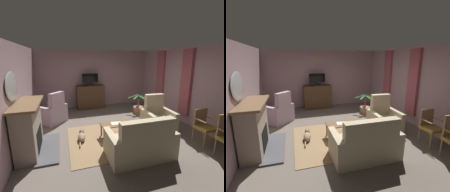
# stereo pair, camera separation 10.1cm
# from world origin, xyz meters

# --- Properties ---
(ground_plane) EXTENTS (5.75, 6.42, 0.04)m
(ground_plane) POSITION_xyz_m (0.00, 0.00, -0.02)
(ground_plane) COLOR #665B51
(wall_back) EXTENTS (5.75, 0.10, 2.63)m
(wall_back) POSITION_xyz_m (0.00, 2.96, 1.31)
(wall_back) COLOR gray
(wall_back) RESTS_ON ground_plane
(wall_left) EXTENTS (0.10, 6.42, 2.63)m
(wall_left) POSITION_xyz_m (-2.63, 0.00, 1.31)
(wall_left) COLOR gray
(wall_left) RESTS_ON ground_plane
(wall_right_with_window) EXTENTS (0.10, 6.42, 2.63)m
(wall_right_with_window) POSITION_xyz_m (2.63, 0.00, 1.31)
(wall_right_with_window) COLOR #A6858B
(wall_right_with_window) RESTS_ON ground_plane
(curtain_panel_near) EXTENTS (0.10, 0.44, 2.21)m
(curtain_panel_near) POSITION_xyz_m (2.52, -0.11, 1.44)
(curtain_panel_near) COLOR #A34C56
(curtain_panel_far) EXTENTS (0.10, 0.44, 2.21)m
(curtain_panel_far) POSITION_xyz_m (2.52, 1.39, 1.44)
(curtain_panel_far) COLOR #A34C56
(rug_central) EXTENTS (2.52, 2.14, 0.01)m
(rug_central) POSITION_xyz_m (-0.17, -0.46, 0.01)
(rug_central) COLOR #8E704C
(rug_central) RESTS_ON ground_plane
(fireplace) EXTENTS (0.90, 1.49, 1.24)m
(fireplace) POSITION_xyz_m (-2.30, -0.48, 0.59)
(fireplace) COLOR #4C4C51
(fireplace) RESTS_ON ground_plane
(wall_mirror_oval) EXTENTS (0.06, 0.89, 0.66)m
(wall_mirror_oval) POSITION_xyz_m (-2.55, -0.48, 1.63)
(wall_mirror_oval) COLOR #B2B7BF
(tv_cabinet) EXTENTS (1.23, 0.52, 1.06)m
(tv_cabinet) POSITION_xyz_m (-0.29, 2.61, 0.51)
(tv_cabinet) COLOR black
(tv_cabinet) RESTS_ON ground_plane
(television) EXTENTS (0.71, 0.20, 0.54)m
(television) POSITION_xyz_m (-0.29, 2.56, 1.35)
(television) COLOR black
(television) RESTS_ON tv_cabinet
(coffee_table) EXTENTS (1.13, 0.52, 0.41)m
(coffee_table) POSITION_xyz_m (0.03, -0.37, 0.36)
(coffee_table) COLOR brown
(coffee_table) RESTS_ON ground_plane
(tv_remote) EXTENTS (0.18, 0.09, 0.02)m
(tv_remote) POSITION_xyz_m (0.28, -0.36, 0.42)
(tv_remote) COLOR black
(tv_remote) RESTS_ON coffee_table
(folded_newspaper) EXTENTS (0.33, 0.26, 0.01)m
(folded_newspaper) POSITION_xyz_m (-0.07, -0.38, 0.41)
(folded_newspaper) COLOR silver
(folded_newspaper) RESTS_ON coffee_table
(sofa_floral) EXTENTS (1.52, 0.86, 1.02)m
(sofa_floral) POSITION_xyz_m (0.13, -1.51, 0.34)
(sofa_floral) COLOR tan
(sofa_floral) RESTS_ON ground_plane
(armchair_beside_cabinet) EXTENTS (0.91, 0.87, 1.11)m
(armchair_beside_cabinet) POSITION_xyz_m (1.34, -0.34, 0.35)
(armchair_beside_cabinet) COLOR tan
(armchair_beside_cabinet) RESTS_ON ground_plane
(armchair_near_window) EXTENTS (1.20, 1.20, 1.11)m
(armchair_near_window) POSITION_xyz_m (-1.91, 1.34, 0.34)
(armchair_near_window) COLOR #AD93A3
(armchair_near_window) RESTS_ON ground_plane
(side_chair_nearest_door) EXTENTS (0.45, 0.46, 0.91)m
(side_chair_nearest_door) POSITION_xyz_m (2.06, -1.40, 0.50)
(side_chair_nearest_door) COLOR olive
(side_chair_nearest_door) RESTS_ON ground_plane
(potted_plant_leafy_by_curtain) EXTENTS (0.77, 0.71, 0.79)m
(potted_plant_leafy_by_curtain) POSITION_xyz_m (1.52, 1.37, 0.17)
(potted_plant_leafy_by_curtain) COLOR #99664C
(potted_plant_leafy_by_curtain) RESTS_ON ground_plane
(cat) EXTENTS (0.25, 0.75, 0.22)m
(cat) POSITION_xyz_m (-1.06, -0.28, 0.11)
(cat) COLOR #937A5B
(cat) RESTS_ON ground_plane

